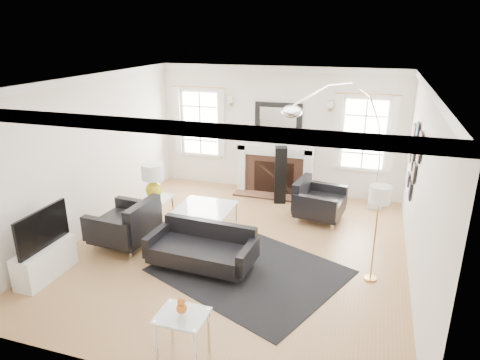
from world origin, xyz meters
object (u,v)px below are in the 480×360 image
(coffee_table, at_px, (205,209))
(sofa, at_px, (203,249))
(armchair_right, at_px, (317,202))
(armchair_left, at_px, (127,225))
(arc_floor_lamp, at_px, (338,143))
(gourd_lamp, at_px, (153,179))
(fireplace, at_px, (275,170))

(coffee_table, bearing_deg, sofa, -69.10)
(armchair_right, bearing_deg, coffee_table, -149.79)
(sofa, height_order, armchair_right, armchair_right)
(armchair_left, relative_size, arc_floor_lamp, 0.40)
(coffee_table, bearing_deg, armchair_left, -136.52)
(armchair_left, distance_m, gourd_lamp, 0.97)
(fireplace, relative_size, arc_floor_lamp, 0.62)
(fireplace, xyz_separation_m, armchair_right, (1.12, -1.18, -0.18))
(armchair_right, relative_size, gourd_lamp, 1.68)
(fireplace, distance_m, armchair_left, 3.73)
(sofa, distance_m, armchair_left, 1.50)
(armchair_left, bearing_deg, arc_floor_lamp, 37.22)
(armchair_right, bearing_deg, armchair_left, -144.61)
(fireplace, height_order, coffee_table, fireplace)
(fireplace, relative_size, coffee_table, 1.69)
(armchair_left, distance_m, arc_floor_lamp, 4.17)
(armchair_left, height_order, arc_floor_lamp, arc_floor_lamp)
(sofa, height_order, armchair_left, armchair_left)
(gourd_lamp, bearing_deg, fireplace, 56.16)
(coffee_table, distance_m, gourd_lamp, 1.08)
(coffee_table, bearing_deg, gourd_lamp, -166.62)
(armchair_left, relative_size, armchair_right, 1.01)
(fireplace, bearing_deg, arc_floor_lamp, -30.29)
(sofa, xyz_separation_m, armchair_right, (1.44, 2.30, 0.07))
(fireplace, xyz_separation_m, gourd_lamp, (-1.68, -2.50, 0.44))
(armchair_left, xyz_separation_m, armchair_right, (2.92, 2.07, -0.02))
(armchair_left, height_order, coffee_table, armchair_left)
(sofa, bearing_deg, coffee_table, 110.90)
(sofa, relative_size, armchair_right, 1.58)
(coffee_table, xyz_separation_m, arc_floor_lamp, (2.19, 1.47, 1.06))
(coffee_table, bearing_deg, arc_floor_lamp, 33.87)
(fireplace, distance_m, arc_floor_lamp, 1.87)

